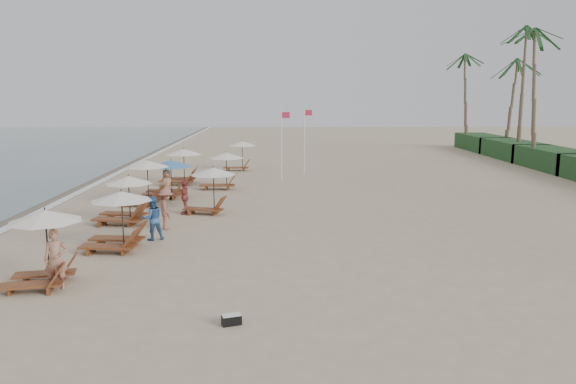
{
  "coord_description": "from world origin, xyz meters",
  "views": [
    {
      "loc": [
        0.4,
        -20.04,
        5.66
      ],
      "look_at": [
        1.0,
        4.84,
        1.3
      ],
      "focal_mm": 34.5,
      "sensor_mm": 36.0,
      "label": 1
    }
  ],
  "objects_px": {
    "lounger_station_2": "(123,202)",
    "beachgoer_mid_a": "(153,218)",
    "flag_pole_near": "(282,141)",
    "beachgoer_mid_b": "(166,209)",
    "beachgoer_far_a": "(185,197)",
    "duffel_bag": "(231,320)",
    "lounger_station_1": "(116,222)",
    "lounger_station_5": "(180,167)",
    "beachgoer_far_b": "(167,184)",
    "lounger_station_4": "(166,179)",
    "lounger_station_0": "(41,248)",
    "beachgoer_near": "(56,259)",
    "inland_station_0": "(209,185)",
    "inland_station_2": "(240,152)",
    "inland_station_1": "(222,168)",
    "lounger_station_3": "(143,183)"
  },
  "relations": [
    {
      "from": "lounger_station_2",
      "to": "inland_station_1",
      "type": "height_order",
      "value": "inland_station_1"
    },
    {
      "from": "beachgoer_near",
      "to": "beachgoer_mid_b",
      "type": "relative_size",
      "value": 1.02
    },
    {
      "from": "inland_station_0",
      "to": "inland_station_2",
      "type": "relative_size",
      "value": 1.01
    },
    {
      "from": "lounger_station_1",
      "to": "lounger_station_4",
      "type": "bearing_deg",
      "value": 91.0
    },
    {
      "from": "inland_station_0",
      "to": "beachgoer_mid_a",
      "type": "distance_m",
      "value": 5.25
    },
    {
      "from": "beachgoer_near",
      "to": "beachgoer_mid_b",
      "type": "height_order",
      "value": "beachgoer_near"
    },
    {
      "from": "beachgoer_mid_b",
      "to": "inland_station_1",
      "type": "bearing_deg",
      "value": -27.62
    },
    {
      "from": "lounger_station_0",
      "to": "lounger_station_5",
      "type": "distance_m",
      "value": 19.49
    },
    {
      "from": "beachgoer_near",
      "to": "beachgoer_far_b",
      "type": "distance_m",
      "value": 14.42
    },
    {
      "from": "beachgoer_far_a",
      "to": "duffel_bag",
      "type": "bearing_deg",
      "value": 10.03
    },
    {
      "from": "lounger_station_4",
      "to": "beachgoer_far_b",
      "type": "height_order",
      "value": "lounger_station_4"
    },
    {
      "from": "inland_station_1",
      "to": "inland_station_2",
      "type": "height_order",
      "value": "same"
    },
    {
      "from": "beachgoer_mid_a",
      "to": "flag_pole_near",
      "type": "xyz_separation_m",
      "value": [
        5.31,
        15.31,
        1.76
      ]
    },
    {
      "from": "beachgoer_mid_a",
      "to": "beachgoer_far_a",
      "type": "height_order",
      "value": "beachgoer_mid_a"
    },
    {
      "from": "lounger_station_1",
      "to": "beachgoer_mid_a",
      "type": "bearing_deg",
      "value": 52.03
    },
    {
      "from": "inland_station_0",
      "to": "beachgoer_far_b",
      "type": "bearing_deg",
      "value": 125.93
    },
    {
      "from": "inland_station_0",
      "to": "beachgoer_far_a",
      "type": "distance_m",
      "value": 1.33
    },
    {
      "from": "duffel_bag",
      "to": "flag_pole_near",
      "type": "relative_size",
      "value": 0.11
    },
    {
      "from": "inland_station_0",
      "to": "inland_station_2",
      "type": "height_order",
      "value": "same"
    },
    {
      "from": "lounger_station_4",
      "to": "lounger_station_0",
      "type": "bearing_deg",
      "value": -93.42
    },
    {
      "from": "lounger_station_2",
      "to": "inland_station_2",
      "type": "bearing_deg",
      "value": 76.65
    },
    {
      "from": "lounger_station_0",
      "to": "beachgoer_far_a",
      "type": "distance_m",
      "value": 10.63
    },
    {
      "from": "lounger_station_2",
      "to": "beachgoer_mid_a",
      "type": "distance_m",
      "value": 3.64
    },
    {
      "from": "lounger_station_1",
      "to": "lounger_station_3",
      "type": "xyz_separation_m",
      "value": [
        -1.0,
        8.68,
        0.08
      ]
    },
    {
      "from": "inland_station_2",
      "to": "beachgoer_near",
      "type": "relative_size",
      "value": 1.47
    },
    {
      "from": "beachgoer_mid_a",
      "to": "lounger_station_5",
      "type": "bearing_deg",
      "value": -108.64
    },
    {
      "from": "lounger_station_2",
      "to": "lounger_station_0",
      "type": "bearing_deg",
      "value": -90.94
    },
    {
      "from": "beachgoer_far_b",
      "to": "lounger_station_4",
      "type": "bearing_deg",
      "value": 31.11
    },
    {
      "from": "inland_station_1",
      "to": "inland_station_2",
      "type": "relative_size",
      "value": 1.06
    },
    {
      "from": "lounger_station_5",
      "to": "lounger_station_2",
      "type": "bearing_deg",
      "value": -93.58
    },
    {
      "from": "duffel_bag",
      "to": "flag_pole_near",
      "type": "height_order",
      "value": "flag_pole_near"
    },
    {
      "from": "inland_station_0",
      "to": "lounger_station_0",
      "type": "bearing_deg",
      "value": -110.1
    },
    {
      "from": "lounger_station_0",
      "to": "beachgoer_near",
      "type": "distance_m",
      "value": 0.59
    },
    {
      "from": "inland_station_0",
      "to": "inland_station_1",
      "type": "xyz_separation_m",
      "value": [
        -0.07,
        7.08,
        -0.11
      ]
    },
    {
      "from": "inland_station_2",
      "to": "lounger_station_1",
      "type": "bearing_deg",
      "value": -98.38
    },
    {
      "from": "beachgoer_mid_b",
      "to": "beachgoer_far_a",
      "type": "height_order",
      "value": "beachgoer_mid_b"
    },
    {
      "from": "lounger_station_0",
      "to": "duffel_bag",
      "type": "xyz_separation_m",
      "value": [
        5.85,
        -2.93,
        -1.06
      ]
    },
    {
      "from": "lounger_station_1",
      "to": "lounger_station_5",
      "type": "distance_m",
      "value": 15.42
    },
    {
      "from": "beachgoer_far_b",
      "to": "duffel_bag",
      "type": "relative_size",
      "value": 3.09
    },
    {
      "from": "lounger_station_3",
      "to": "inland_station_0",
      "type": "height_order",
      "value": "lounger_station_3"
    },
    {
      "from": "beachgoer_mid_a",
      "to": "inland_station_2",
      "type": "bearing_deg",
      "value": -119.92
    },
    {
      "from": "inland_station_1",
      "to": "lounger_station_5",
      "type": "bearing_deg",
      "value": 144.84
    },
    {
      "from": "lounger_station_4",
      "to": "inland_station_2",
      "type": "height_order",
      "value": "inland_station_2"
    },
    {
      "from": "duffel_bag",
      "to": "beachgoer_far_b",
      "type": "bearing_deg",
      "value": 105.86
    },
    {
      "from": "lounger_station_1",
      "to": "beachgoer_near",
      "type": "bearing_deg",
      "value": -97.8
    },
    {
      "from": "beachgoer_far_b",
      "to": "duffel_bag",
      "type": "xyz_separation_m",
      "value": [
        4.88,
        -17.18,
        -0.69
      ]
    },
    {
      "from": "beachgoer_mid_b",
      "to": "flag_pole_near",
      "type": "xyz_separation_m",
      "value": [
        5.12,
        13.56,
        1.76
      ]
    },
    {
      "from": "lounger_station_0",
      "to": "inland_station_1",
      "type": "distance_m",
      "value": 17.82
    },
    {
      "from": "beachgoer_far_b",
      "to": "flag_pole_near",
      "type": "relative_size",
      "value": 0.35
    },
    {
      "from": "beachgoer_far_a",
      "to": "lounger_station_3",
      "type": "bearing_deg",
      "value": -137.63
    }
  ]
}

